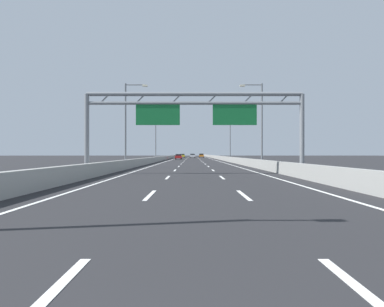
{
  "coord_description": "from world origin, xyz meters",
  "views": [
    {
      "loc": [
        -0.19,
        0.11,
        1.61
      ],
      "look_at": [
        -0.28,
        83.49,
        1.55
      ],
      "focal_mm": 30.23,
      "sensor_mm": 36.0,
      "label": 1
    }
  ],
  "objects_px": {
    "yellow_car": "(183,156)",
    "orange_car": "(202,155)",
    "streetlamp_left_mid": "(128,120)",
    "streetlamp_right_mid": "(260,120)",
    "streetlamp_right_far": "(229,135)",
    "white_car": "(193,156)",
    "streetlamp_left_far": "(157,135)",
    "sign_gantry": "(195,112)",
    "red_car": "(179,157)"
  },
  "relations": [
    {
      "from": "streetlamp_left_far",
      "to": "white_car",
      "type": "height_order",
      "value": "streetlamp_left_far"
    },
    {
      "from": "streetlamp_right_mid",
      "to": "streetlamp_right_far",
      "type": "height_order",
      "value": "same"
    },
    {
      "from": "streetlamp_right_mid",
      "to": "streetlamp_left_far",
      "type": "distance_m",
      "value": 33.76
    },
    {
      "from": "streetlamp_left_mid",
      "to": "streetlamp_right_far",
      "type": "relative_size",
      "value": 1.0
    },
    {
      "from": "streetlamp_right_far",
      "to": "yellow_car",
      "type": "bearing_deg",
      "value": 101.6
    },
    {
      "from": "orange_car",
      "to": "white_car",
      "type": "xyz_separation_m",
      "value": [
        -3.44,
        -12.31,
        -0.01
      ]
    },
    {
      "from": "streetlamp_left_far",
      "to": "streetlamp_right_far",
      "type": "relative_size",
      "value": 1.0
    },
    {
      "from": "streetlamp_right_mid",
      "to": "white_car",
      "type": "distance_m",
      "value": 77.45
    },
    {
      "from": "streetlamp_right_mid",
      "to": "streetlamp_right_far",
      "type": "distance_m",
      "value": 30.28
    },
    {
      "from": "streetlamp_right_far",
      "to": "yellow_car",
      "type": "distance_m",
      "value": 56.34
    },
    {
      "from": "yellow_car",
      "to": "streetlamp_left_mid",
      "type": "bearing_deg",
      "value": -92.45
    },
    {
      "from": "white_car",
      "to": "red_car",
      "type": "bearing_deg",
      "value": -97.97
    },
    {
      "from": "streetlamp_right_mid",
      "to": "white_car",
      "type": "bearing_deg",
      "value": 95.54
    },
    {
      "from": "streetlamp_right_mid",
      "to": "white_car",
      "type": "height_order",
      "value": "streetlamp_right_mid"
    },
    {
      "from": "streetlamp_right_far",
      "to": "red_car",
      "type": "bearing_deg",
      "value": 119.9
    },
    {
      "from": "streetlamp_right_far",
      "to": "white_car",
      "type": "height_order",
      "value": "streetlamp_right_far"
    },
    {
      "from": "streetlamp_right_mid",
      "to": "yellow_car",
      "type": "distance_m",
      "value": 86.16
    },
    {
      "from": "sign_gantry",
      "to": "red_car",
      "type": "relative_size",
      "value": 3.82
    },
    {
      "from": "sign_gantry",
      "to": "streetlamp_left_mid",
      "type": "xyz_separation_m",
      "value": [
        -7.5,
        11.44,
        0.56
      ]
    },
    {
      "from": "streetlamp_right_far",
      "to": "yellow_car",
      "type": "relative_size",
      "value": 2.27
    },
    {
      "from": "streetlamp_left_mid",
      "to": "orange_car",
      "type": "relative_size",
      "value": 2.03
    },
    {
      "from": "streetlamp_right_far",
      "to": "orange_car",
      "type": "xyz_separation_m",
      "value": [
        -4.03,
        58.97,
        -4.64
      ]
    },
    {
      "from": "streetlamp_left_mid",
      "to": "streetlamp_right_mid",
      "type": "distance_m",
      "value": 14.93
    },
    {
      "from": "streetlamp_left_mid",
      "to": "streetlamp_left_far",
      "type": "height_order",
      "value": "same"
    },
    {
      "from": "streetlamp_right_mid",
      "to": "streetlamp_left_far",
      "type": "height_order",
      "value": "same"
    },
    {
      "from": "streetlamp_right_far",
      "to": "orange_car",
      "type": "height_order",
      "value": "streetlamp_right_far"
    },
    {
      "from": "streetlamp_right_far",
      "to": "orange_car",
      "type": "bearing_deg",
      "value": 93.91
    },
    {
      "from": "yellow_car",
      "to": "orange_car",
      "type": "relative_size",
      "value": 0.9
    },
    {
      "from": "sign_gantry",
      "to": "streetlamp_left_far",
      "type": "bearing_deg",
      "value": 100.19
    },
    {
      "from": "streetlamp_left_far",
      "to": "streetlamp_right_far",
      "type": "height_order",
      "value": "same"
    },
    {
      "from": "sign_gantry",
      "to": "yellow_car",
      "type": "xyz_separation_m",
      "value": [
        -3.85,
        96.72,
        -4.12
      ]
    },
    {
      "from": "red_car",
      "to": "streetlamp_right_mid",
      "type": "bearing_deg",
      "value": -77.28
    },
    {
      "from": "sign_gantry",
      "to": "red_car",
      "type": "bearing_deg",
      "value": 93.57
    },
    {
      "from": "streetlamp_left_mid",
      "to": "streetlamp_left_far",
      "type": "relative_size",
      "value": 1.0
    },
    {
      "from": "streetlamp_left_far",
      "to": "red_car",
      "type": "xyz_separation_m",
      "value": [
        3.67,
        19.58,
        -4.66
      ]
    },
    {
      "from": "streetlamp_right_mid",
      "to": "white_car",
      "type": "relative_size",
      "value": 2.31
    },
    {
      "from": "streetlamp_left_mid",
      "to": "white_car",
      "type": "height_order",
      "value": "streetlamp_left_mid"
    },
    {
      "from": "streetlamp_left_mid",
      "to": "white_car",
      "type": "bearing_deg",
      "value": 84.46
    },
    {
      "from": "streetlamp_left_mid",
      "to": "orange_car",
      "type": "bearing_deg",
      "value": 83.04
    },
    {
      "from": "orange_car",
      "to": "streetlamp_left_mid",
      "type": "bearing_deg",
      "value": -96.96
    },
    {
      "from": "orange_car",
      "to": "streetlamp_right_far",
      "type": "bearing_deg",
      "value": -86.09
    },
    {
      "from": "white_car",
      "to": "streetlamp_right_far",
      "type": "bearing_deg",
      "value": -80.91
    },
    {
      "from": "streetlamp_right_mid",
      "to": "red_car",
      "type": "relative_size",
      "value": 2.13
    },
    {
      "from": "white_car",
      "to": "yellow_car",
      "type": "bearing_deg",
      "value": 114.6
    },
    {
      "from": "streetlamp_left_mid",
      "to": "streetlamp_right_mid",
      "type": "relative_size",
      "value": 1.0
    },
    {
      "from": "white_car",
      "to": "streetlamp_left_far",
      "type": "bearing_deg",
      "value": -99.09
    },
    {
      "from": "sign_gantry",
      "to": "streetlamp_right_mid",
      "type": "bearing_deg",
      "value": 56.98
    },
    {
      "from": "sign_gantry",
      "to": "streetlamp_left_mid",
      "type": "bearing_deg",
      "value": 123.25
    },
    {
      "from": "yellow_car",
      "to": "red_car",
      "type": "bearing_deg",
      "value": -89.95
    },
    {
      "from": "streetlamp_left_mid",
      "to": "yellow_car",
      "type": "height_order",
      "value": "streetlamp_left_mid"
    }
  ]
}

